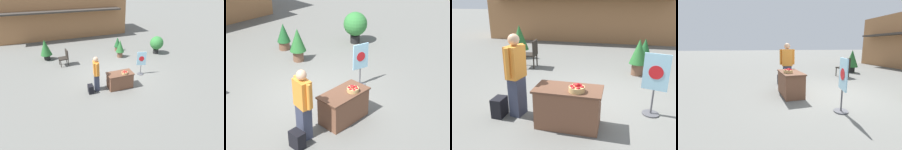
% 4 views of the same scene
% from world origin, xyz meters
% --- Properties ---
extents(ground_plane, '(120.00, 120.00, 0.00)m').
position_xyz_m(ground_plane, '(0.00, 0.00, 0.00)').
color(ground_plane, slate).
extents(display_table, '(1.30, 0.67, 0.80)m').
position_xyz_m(display_table, '(-0.38, -1.40, 0.40)').
color(display_table, brown).
rests_on(display_table, ground_plane).
extents(apple_basket, '(0.30, 0.30, 0.16)m').
position_xyz_m(apple_basket, '(-0.19, -1.53, 0.86)').
color(apple_basket, tan).
rests_on(apple_basket, display_table).
extents(person_visitor, '(0.32, 0.60, 1.76)m').
position_xyz_m(person_visitor, '(-1.54, -1.23, 0.91)').
color(person_visitor, '#33384C').
rests_on(person_visitor, ground_plane).
extents(backpack, '(0.24, 0.34, 0.42)m').
position_xyz_m(backpack, '(-1.90, -1.39, 0.21)').
color(backpack, black).
rests_on(backpack, ground_plane).
extents(poster_board, '(0.51, 0.36, 1.36)m').
position_xyz_m(poster_board, '(1.28, -0.54, 0.73)').
color(poster_board, '#4C4C51').
rests_on(poster_board, ground_plane).
extents(potted_plant_far_left, '(0.58, 0.58, 1.21)m').
position_xyz_m(potted_plant_far_left, '(1.16, 2.24, 0.70)').
color(potted_plant_far_left, brown).
rests_on(potted_plant_far_left, ground_plane).
extents(potted_plant_near_left, '(0.96, 0.96, 1.28)m').
position_xyz_m(potted_plant_near_left, '(3.92, 1.94, 0.77)').
color(potted_plant_near_left, black).
rests_on(potted_plant_near_left, ground_plane).
extents(potted_plant_near_right, '(0.51, 0.51, 1.05)m').
position_xyz_m(potted_plant_near_right, '(1.47, 3.47, 0.57)').
color(potted_plant_near_right, brown).
rests_on(potted_plant_near_right, ground_plane).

